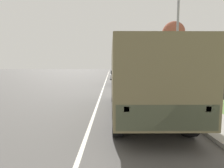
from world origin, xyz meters
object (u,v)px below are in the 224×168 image
at_px(car_second_ahead, 115,75).
at_px(car_nearest_ahead, 120,78).
at_px(lamp_post, 175,18).
at_px(military_truck, 140,77).

bearing_deg(car_second_ahead, car_nearest_ahead, -87.81).
bearing_deg(car_nearest_ahead, lamp_post, -72.93).
bearing_deg(car_nearest_ahead, car_second_ahead, 92.19).
height_order(military_truck, car_second_ahead, military_truck).
bearing_deg(military_truck, car_nearest_ahead, 90.83).
bearing_deg(military_truck, lamp_post, 51.76).
xyz_separation_m(car_second_ahead, lamp_post, (3.11, -18.29, 4.34)).
relative_size(car_nearest_ahead, car_second_ahead, 1.06).
distance_m(military_truck, car_nearest_ahead, 12.27).
distance_m(car_nearest_ahead, lamp_post, 10.29).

